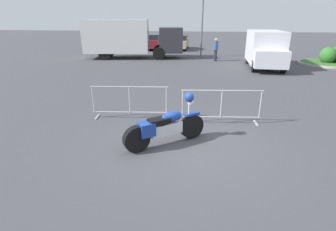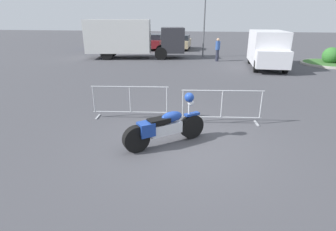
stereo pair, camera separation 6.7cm
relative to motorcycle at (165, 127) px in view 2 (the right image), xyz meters
name	(u,v)px [view 2 (the right image)]	position (x,y,z in m)	size (l,w,h in m)	color
ground_plane	(188,145)	(0.58, 0.02, -0.49)	(120.00, 120.00, 0.00)	#424247
motorcycle	(165,127)	(0.00, 0.00, 0.00)	(1.91, 1.58, 1.30)	black
crowd_barrier_near	(130,102)	(-1.45, 1.70, 0.06)	(2.46, 0.72, 1.07)	#9EA0A5
crowd_barrier_far	(222,106)	(1.45, 1.70, 0.06)	(2.46, 0.72, 1.07)	#9EA0A5
box_truck	(130,37)	(-5.49, 14.88, 1.14)	(7.97, 3.54, 2.98)	silver
delivery_van	(267,48)	(4.58, 12.21, 0.75)	(2.07, 5.03, 2.31)	silver
parked_car_blue	(106,41)	(-10.48, 21.92, 0.24)	(1.77, 4.29, 1.45)	#284799
parked_car_yellow	(130,41)	(-7.72, 22.00, 0.21)	(1.69, 4.10, 1.39)	yellow
parked_car_maroon	(155,42)	(-4.95, 21.60, 0.27)	(1.84, 4.47, 1.51)	maroon
parked_car_tan	(181,42)	(-2.18, 21.82, 0.24)	(1.76, 4.27, 1.45)	tan
pedestrian	(218,49)	(1.44, 14.37, 0.43)	(0.46, 0.46, 1.69)	#262838
planter_island	(335,58)	(9.51, 14.10, -0.05)	(3.82, 3.82, 1.19)	#ADA89E
street_lamp	(205,10)	(0.28, 16.56, 3.22)	(0.36, 0.70, 5.68)	#595B60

